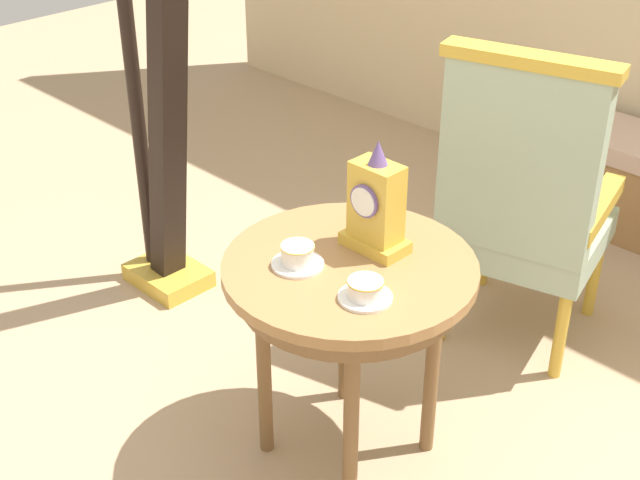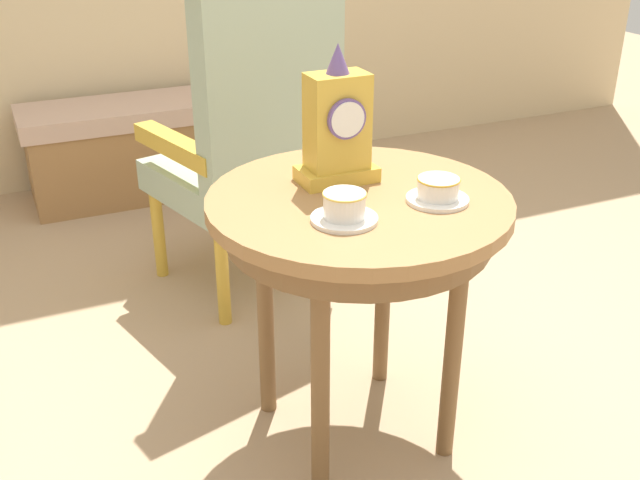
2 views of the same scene
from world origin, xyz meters
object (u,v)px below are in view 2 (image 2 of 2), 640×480
Objects in this scene: side_table at (358,227)px; mantel_clock at (337,128)px; teacup_left at (344,208)px; teacup_right at (438,191)px; armchair at (253,134)px; window_bench at (156,146)px.

mantel_clock is (-0.01, 0.11, 0.22)m from side_table.
teacup_left is at bearing -129.14° from side_table.
mantel_clock is at bearing 92.94° from side_table.
side_table is 4.90× the size of teacup_left.
teacup_right is at bearing -53.61° from mantel_clock.
mantel_clock is 0.29× the size of armchair.
mantel_clock is at bearing 68.46° from teacup_left.
teacup_right is 0.28m from mantel_clock.
window_bench is (-0.22, 2.05, -0.50)m from teacup_right.
teacup_left is at bearing -90.64° from window_bench.
teacup_right is at bearing -82.75° from armchair.
armchair reaches higher than teacup_left.
teacup_right reaches higher than window_bench.
side_table is 0.24m from mantel_clock.
teacup_right is (0.15, -0.10, 0.11)m from side_table.
side_table is at bearing -87.93° from window_bench.
side_table is 4.99× the size of teacup_right.
teacup_right is at bearing -34.68° from side_table.
teacup_left reaches higher than teacup_right.
teacup_left is 2.12m from window_bench.
window_bench is (-0.10, 1.11, -0.37)m from armchair.
armchair is (0.12, 0.95, -0.13)m from teacup_left.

